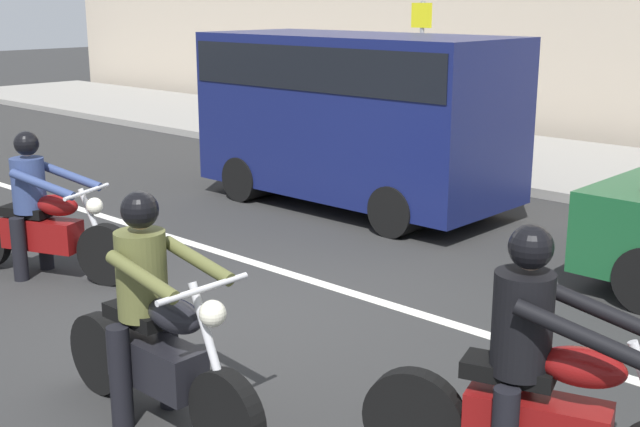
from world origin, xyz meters
TOP-DOWN VIEW (x-y plane):
  - ground_plane at (0.00, 0.00)m, footprint 80.00×80.00m
  - sidewalk_slab at (0.00, 8.00)m, footprint 40.00×4.40m
  - lane_marking_stripe at (0.98, 0.90)m, footprint 18.00×0.14m
  - motorcycle_with_rider_olive at (1.08, -1.94)m, footprint 2.00×0.70m
  - motorcycle_with_rider_denim_blue at (-2.34, -0.88)m, footprint 2.07×1.02m
  - motorcycle_with_rider_black_leather at (3.38, -0.98)m, footprint 2.05×0.89m
  - parked_van_navy at (-1.95, 3.64)m, footprint 4.42×1.96m
  - street_sign_post at (-3.75, 7.59)m, footprint 0.44×0.08m

SIDE VIEW (x-z plane):
  - ground_plane at x=0.00m, z-range 0.00..0.00m
  - lane_marking_stripe at x=0.98m, z-range 0.00..0.01m
  - sidewalk_slab at x=0.00m, z-range 0.00..0.14m
  - motorcycle_with_rider_denim_blue at x=-2.34m, z-range -0.14..1.38m
  - motorcycle_with_rider_olive at x=1.08m, z-range -0.14..1.47m
  - motorcycle_with_rider_black_leather at x=3.38m, z-range -0.15..1.48m
  - parked_van_navy at x=-1.95m, z-range 0.18..2.54m
  - street_sign_post at x=-3.75m, z-range 0.41..3.05m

